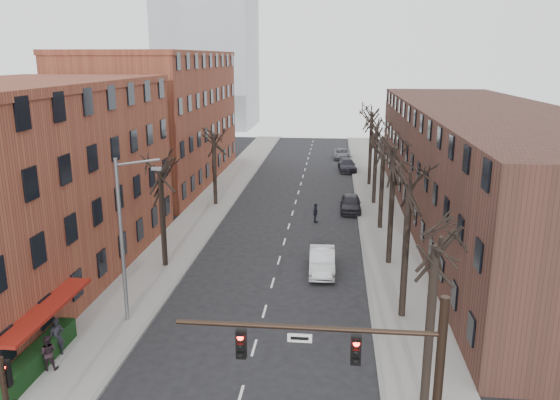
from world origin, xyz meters
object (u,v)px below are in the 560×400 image
(parked_car_near, at_px, (351,203))
(parked_car_mid, at_px, (347,165))
(silver_sedan, at_px, (322,261))
(pedestrian_a, at_px, (57,337))

(parked_car_near, xyz_separation_m, parked_car_mid, (0.00, 18.58, -0.05))
(silver_sedan, bearing_deg, parked_car_near, 79.78)
(silver_sedan, xyz_separation_m, parked_car_mid, (2.24, 33.58, -0.04))
(silver_sedan, relative_size, parked_car_mid, 0.93)
(silver_sedan, height_order, pedestrian_a, pedestrian_a)
(silver_sedan, height_order, parked_car_mid, silver_sedan)
(parked_car_near, relative_size, pedestrian_a, 2.53)
(silver_sedan, distance_m, parked_car_mid, 33.66)
(silver_sedan, relative_size, pedestrian_a, 2.58)
(silver_sedan, bearing_deg, pedestrian_a, -137.46)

